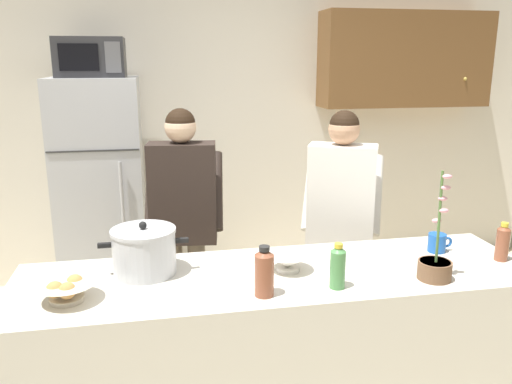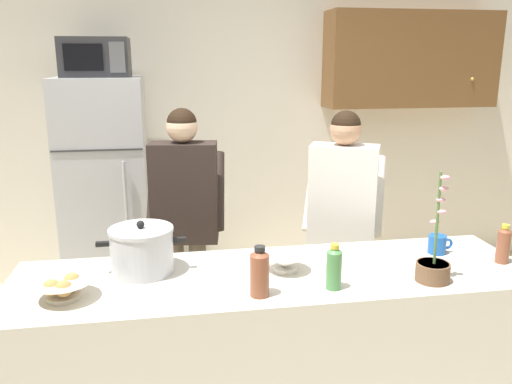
{
  "view_description": "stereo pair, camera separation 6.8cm",
  "coord_description": "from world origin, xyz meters",
  "px_view_note": "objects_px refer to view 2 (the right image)",
  "views": [
    {
      "loc": [
        -0.52,
        -2.16,
        1.88
      ],
      "look_at": [
        0.0,
        0.55,
        1.17
      ],
      "focal_mm": 36.05,
      "sensor_mm": 36.0,
      "label": 1
    },
    {
      "loc": [
        -0.46,
        -2.17,
        1.88
      ],
      "look_at": [
        0.0,
        0.55,
        1.17
      ],
      "focal_mm": 36.05,
      "sensor_mm": 36.0,
      "label": 2
    }
  ],
  "objects_px": {
    "bottle_mid_counter": "(260,272)",
    "potted_orchid": "(433,266)",
    "bottle_near_edge": "(334,267)",
    "cooking_pot": "(142,250)",
    "person_near_pot": "(185,206)",
    "empty_bowl": "(285,262)",
    "coffee_mug": "(438,244)",
    "microwave": "(96,57)",
    "person_by_sink": "(342,209)",
    "bread_bowl": "(63,288)",
    "bottle_far_corner": "(503,244)",
    "refrigerator": "(106,192)"
  },
  "relations": [
    {
      "from": "microwave",
      "to": "bottle_near_edge",
      "type": "distance_m",
      "value": 2.51
    },
    {
      "from": "microwave",
      "to": "person_near_pot",
      "type": "bearing_deg",
      "value": -56.97
    },
    {
      "from": "coffee_mug",
      "to": "bread_bowl",
      "type": "bearing_deg",
      "value": -172.67
    },
    {
      "from": "person_near_pot",
      "to": "potted_orchid",
      "type": "height_order",
      "value": "person_near_pot"
    },
    {
      "from": "microwave",
      "to": "person_by_sink",
      "type": "bearing_deg",
      "value": -35.54
    },
    {
      "from": "empty_bowl",
      "to": "bread_bowl",
      "type": "bearing_deg",
      "value": -172.04
    },
    {
      "from": "bottle_near_edge",
      "to": "bottle_far_corner",
      "type": "xyz_separation_m",
      "value": [
        0.9,
        0.15,
        -0.0
      ]
    },
    {
      "from": "microwave",
      "to": "empty_bowl",
      "type": "xyz_separation_m",
      "value": [
        1.02,
        -1.81,
        -0.93
      ]
    },
    {
      "from": "person_by_sink",
      "to": "coffee_mug",
      "type": "distance_m",
      "value": 0.69
    },
    {
      "from": "microwave",
      "to": "cooking_pot",
      "type": "bearing_deg",
      "value": -78.13
    },
    {
      "from": "cooking_pot",
      "to": "coffee_mug",
      "type": "xyz_separation_m",
      "value": [
        1.48,
        -0.0,
        -0.06
      ]
    },
    {
      "from": "microwave",
      "to": "coffee_mug",
      "type": "xyz_separation_m",
      "value": [
        1.83,
        -1.71,
        -0.93
      ]
    },
    {
      "from": "person_by_sink",
      "to": "cooking_pot",
      "type": "distance_m",
      "value": 1.33
    },
    {
      "from": "refrigerator",
      "to": "bread_bowl",
      "type": "relative_size",
      "value": 6.96
    },
    {
      "from": "bottle_far_corner",
      "to": "empty_bowl",
      "type": "bearing_deg",
      "value": 175.99
    },
    {
      "from": "person_by_sink",
      "to": "bottle_mid_counter",
      "type": "xyz_separation_m",
      "value": [
        -0.68,
        -0.95,
        0.04
      ]
    },
    {
      "from": "bread_bowl",
      "to": "bottle_far_corner",
      "type": "bearing_deg",
      "value": 1.71
    },
    {
      "from": "refrigerator",
      "to": "bottle_mid_counter",
      "type": "bearing_deg",
      "value": -67.57
    },
    {
      "from": "coffee_mug",
      "to": "cooking_pot",
      "type": "bearing_deg",
      "value": 179.85
    },
    {
      "from": "person_near_pot",
      "to": "microwave",
      "type": "bearing_deg",
      "value": 123.03
    },
    {
      "from": "bread_bowl",
      "to": "bottle_mid_counter",
      "type": "bearing_deg",
      "value": -7.13
    },
    {
      "from": "refrigerator",
      "to": "person_near_pot",
      "type": "xyz_separation_m",
      "value": [
        0.58,
        -0.92,
        0.12
      ]
    },
    {
      "from": "cooking_pot",
      "to": "bottle_far_corner",
      "type": "distance_m",
      "value": 1.73
    },
    {
      "from": "person_by_sink",
      "to": "coffee_mug",
      "type": "bearing_deg",
      "value": -64.2
    },
    {
      "from": "bottle_mid_counter",
      "to": "potted_orchid",
      "type": "bearing_deg",
      "value": 1.29
    },
    {
      "from": "person_near_pot",
      "to": "empty_bowl",
      "type": "xyz_separation_m",
      "value": [
        0.43,
        -0.91,
        -0.03
      ]
    },
    {
      "from": "bread_bowl",
      "to": "bottle_far_corner",
      "type": "relative_size",
      "value": 1.3
    },
    {
      "from": "bottle_near_edge",
      "to": "empty_bowl",
      "type": "bearing_deg",
      "value": 126.33
    },
    {
      "from": "microwave",
      "to": "bottle_near_edge",
      "type": "height_order",
      "value": "microwave"
    },
    {
      "from": "person_near_pot",
      "to": "empty_bowl",
      "type": "distance_m",
      "value": 1.01
    },
    {
      "from": "person_by_sink",
      "to": "refrigerator",
      "type": "bearing_deg",
      "value": 143.93
    },
    {
      "from": "potted_orchid",
      "to": "bottle_near_edge",
      "type": "bearing_deg",
      "value": -179.59
    },
    {
      "from": "cooking_pot",
      "to": "bread_bowl",
      "type": "xyz_separation_m",
      "value": [
        -0.31,
        -0.23,
        -0.06
      ]
    },
    {
      "from": "coffee_mug",
      "to": "potted_orchid",
      "type": "relative_size",
      "value": 0.26
    },
    {
      "from": "person_by_sink",
      "to": "bottle_mid_counter",
      "type": "height_order",
      "value": "person_by_sink"
    },
    {
      "from": "person_by_sink",
      "to": "bread_bowl",
      "type": "xyz_separation_m",
      "value": [
        -1.49,
        -0.85,
        -0.02
      ]
    },
    {
      "from": "cooking_pot",
      "to": "empty_bowl",
      "type": "height_order",
      "value": "cooking_pot"
    },
    {
      "from": "coffee_mug",
      "to": "bottle_mid_counter",
      "type": "height_order",
      "value": "bottle_mid_counter"
    },
    {
      "from": "bottle_near_edge",
      "to": "microwave",
      "type": "bearing_deg",
      "value": 120.15
    },
    {
      "from": "bottle_near_edge",
      "to": "cooking_pot",
      "type": "bearing_deg",
      "value": 158.7
    },
    {
      "from": "empty_bowl",
      "to": "cooking_pot",
      "type": "bearing_deg",
      "value": 171.51
    },
    {
      "from": "microwave",
      "to": "cooking_pot",
      "type": "relative_size",
      "value": 1.18
    },
    {
      "from": "refrigerator",
      "to": "potted_orchid",
      "type": "height_order",
      "value": "refrigerator"
    },
    {
      "from": "cooking_pot",
      "to": "bread_bowl",
      "type": "bearing_deg",
      "value": -143.15
    },
    {
      "from": "coffee_mug",
      "to": "bread_bowl",
      "type": "relative_size",
      "value": 0.52
    },
    {
      "from": "microwave",
      "to": "empty_bowl",
      "type": "height_order",
      "value": "microwave"
    },
    {
      "from": "microwave",
      "to": "coffee_mug",
      "type": "distance_m",
      "value": 2.68
    },
    {
      "from": "person_by_sink",
      "to": "cooking_pot",
      "type": "bearing_deg",
      "value": -152.47
    },
    {
      "from": "cooking_pot",
      "to": "bottle_mid_counter",
      "type": "relative_size",
      "value": 1.86
    },
    {
      "from": "refrigerator",
      "to": "person_by_sink",
      "type": "distance_m",
      "value": 1.9
    }
  ]
}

